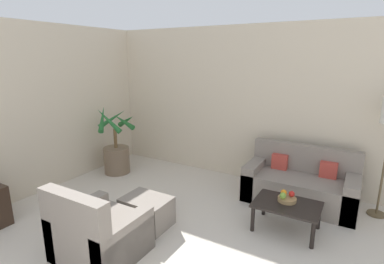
# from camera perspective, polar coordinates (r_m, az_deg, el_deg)

# --- Properties ---
(wall_back) EXTENTS (8.26, 0.06, 2.70)m
(wall_back) POSITION_cam_1_polar(r_m,az_deg,el_deg) (5.18, 17.21, 4.39)
(wall_back) COLOR beige
(wall_back) RESTS_ON ground_plane
(potted_palm) EXTENTS (0.77, 0.75, 1.30)m
(potted_palm) POSITION_cam_1_polar(r_m,az_deg,el_deg) (5.89, -14.21, -3.73)
(potted_palm) COLOR brown
(potted_palm) RESTS_ON ground_plane
(sofa_loveseat) EXTENTS (1.59, 0.77, 0.85)m
(sofa_loveseat) POSITION_cam_1_polar(r_m,az_deg,el_deg) (4.89, 19.86, -9.39)
(sofa_loveseat) COLOR gray
(sofa_loveseat) RESTS_ON ground_plane
(coffee_table) EXTENTS (0.81, 0.57, 0.37)m
(coffee_table) POSITION_cam_1_polar(r_m,az_deg,el_deg) (4.10, 17.62, -13.51)
(coffee_table) COLOR black
(coffee_table) RESTS_ON ground_plane
(fruit_bowl) EXTENTS (0.24, 0.24, 0.05)m
(fruit_bowl) POSITION_cam_1_polar(r_m,az_deg,el_deg) (4.12, 17.65, -12.14)
(fruit_bowl) COLOR #997A4C
(fruit_bowl) RESTS_ON coffee_table
(apple_red) EXTENTS (0.08, 0.08, 0.08)m
(apple_red) POSITION_cam_1_polar(r_m,az_deg,el_deg) (4.14, 18.46, -11.11)
(apple_red) COLOR red
(apple_red) RESTS_ON fruit_bowl
(apple_green) EXTENTS (0.08, 0.08, 0.08)m
(apple_green) POSITION_cam_1_polar(r_m,az_deg,el_deg) (4.05, 16.93, -11.52)
(apple_green) COLOR olive
(apple_green) RESTS_ON fruit_bowl
(orange_fruit) EXTENTS (0.08, 0.08, 0.08)m
(orange_fruit) POSITION_cam_1_polar(r_m,az_deg,el_deg) (4.14, 17.07, -10.96)
(orange_fruit) COLOR orange
(orange_fruit) RESTS_ON fruit_bowl
(armchair) EXTENTS (0.87, 0.81, 0.87)m
(armchair) POSITION_cam_1_polar(r_m,az_deg,el_deg) (3.63, -17.41, -18.02)
(armchair) COLOR gray
(armchair) RESTS_ON ground_plane
(ottoman) EXTENTS (0.62, 0.45, 0.38)m
(ottoman) POSITION_cam_1_polar(r_m,az_deg,el_deg) (4.13, -8.60, -14.70)
(ottoman) COLOR gray
(ottoman) RESTS_ON ground_plane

